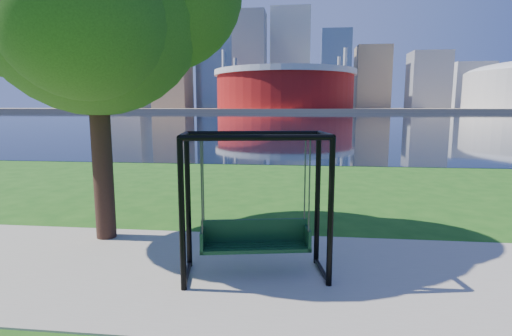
# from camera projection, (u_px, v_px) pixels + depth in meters

# --- Properties ---
(ground) EXTENTS (900.00, 900.00, 0.00)m
(ground) POSITION_uv_depth(u_px,v_px,m) (252.00, 262.00, 7.06)
(ground) COLOR #1E5114
(ground) RESTS_ON ground
(path) EXTENTS (120.00, 4.00, 0.03)m
(path) POSITION_uv_depth(u_px,v_px,m) (248.00, 273.00, 6.57)
(path) COLOR #9E937F
(path) RESTS_ON ground
(river) EXTENTS (900.00, 180.00, 0.02)m
(river) POSITION_uv_depth(u_px,v_px,m) (299.00, 117.00, 107.23)
(river) COLOR black
(river) RESTS_ON ground
(far_bank) EXTENTS (900.00, 228.00, 2.00)m
(far_bank) POSITION_uv_depth(u_px,v_px,m) (302.00, 110.00, 307.41)
(far_bank) COLOR #937F60
(far_bank) RESTS_ON ground
(stadium) EXTENTS (83.00, 83.00, 32.00)m
(stadium) POSITION_uv_depth(u_px,v_px,m) (285.00, 88.00, 236.83)
(stadium) COLOR maroon
(stadium) RESTS_ON far_bank
(skyline) EXTENTS (392.00, 66.00, 96.50)m
(skyline) POSITION_uv_depth(u_px,v_px,m) (297.00, 65.00, 315.79)
(skyline) COLOR gray
(skyline) RESTS_ON far_bank
(swing) EXTENTS (2.42, 1.38, 2.33)m
(swing) POSITION_uv_depth(u_px,v_px,m) (255.00, 209.00, 6.32)
(swing) COLOR black
(swing) RESTS_ON ground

